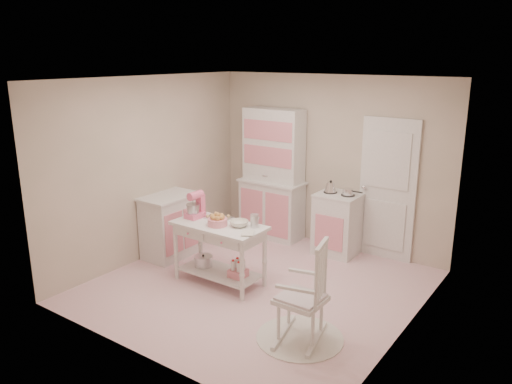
% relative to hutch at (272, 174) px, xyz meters
% --- Properties ---
extents(room_shell, '(3.84, 3.84, 2.62)m').
position_rel_hutch_xyz_m(room_shell, '(0.88, -1.66, 0.61)').
color(room_shell, pink).
rests_on(room_shell, ground).
extents(door, '(0.82, 0.05, 2.04)m').
position_rel_hutch_xyz_m(door, '(1.83, 0.21, -0.02)').
color(door, silver).
rests_on(door, ground).
extents(hutch, '(1.06, 0.50, 2.08)m').
position_rel_hutch_xyz_m(hutch, '(0.00, 0.00, 0.00)').
color(hutch, silver).
rests_on(hutch, ground).
extents(stove, '(0.62, 0.57, 0.92)m').
position_rel_hutch_xyz_m(stove, '(1.20, -0.05, -0.58)').
color(stove, silver).
rests_on(stove, ground).
extents(base_cabinet, '(0.54, 0.84, 0.92)m').
position_rel_hutch_xyz_m(base_cabinet, '(-0.75, -1.54, -0.58)').
color(base_cabinet, silver).
rests_on(base_cabinet, ground).
extents(lace_rug, '(0.92, 0.92, 0.01)m').
position_rel_hutch_xyz_m(lace_rug, '(1.94, -2.40, -1.03)').
color(lace_rug, white).
rests_on(lace_rug, ground).
extents(rocking_chair, '(0.63, 0.81, 1.10)m').
position_rel_hutch_xyz_m(rocking_chair, '(1.94, -2.40, -0.49)').
color(rocking_chair, silver).
rests_on(rocking_chair, ground).
extents(work_table, '(1.20, 0.60, 0.80)m').
position_rel_hutch_xyz_m(work_table, '(0.41, -1.84, -0.64)').
color(work_table, silver).
rests_on(work_table, ground).
extents(stand_mixer, '(0.21, 0.29, 0.34)m').
position_rel_hutch_xyz_m(stand_mixer, '(-0.01, -1.82, -0.07)').
color(stand_mixer, pink).
rests_on(stand_mixer, work_table).
extents(cookie_tray, '(0.34, 0.24, 0.02)m').
position_rel_hutch_xyz_m(cookie_tray, '(0.26, -1.66, -0.23)').
color(cookie_tray, silver).
rests_on(cookie_tray, work_table).
extents(bread_basket, '(0.25, 0.25, 0.09)m').
position_rel_hutch_xyz_m(bread_basket, '(0.43, -1.89, -0.19)').
color(bread_basket, pink).
rests_on(bread_basket, work_table).
extents(mixing_bowl, '(0.23, 0.23, 0.07)m').
position_rel_hutch_xyz_m(mixing_bowl, '(0.67, -1.76, -0.20)').
color(mixing_bowl, silver).
rests_on(mixing_bowl, work_table).
extents(metal_pitcher, '(0.10, 0.10, 0.17)m').
position_rel_hutch_xyz_m(metal_pitcher, '(0.85, -1.68, -0.16)').
color(metal_pitcher, silver).
rests_on(metal_pitcher, work_table).
extents(recipe_book, '(0.23, 0.24, 0.02)m').
position_rel_hutch_xyz_m(recipe_book, '(0.86, -1.96, -0.23)').
color(recipe_book, silver).
rests_on(recipe_book, work_table).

